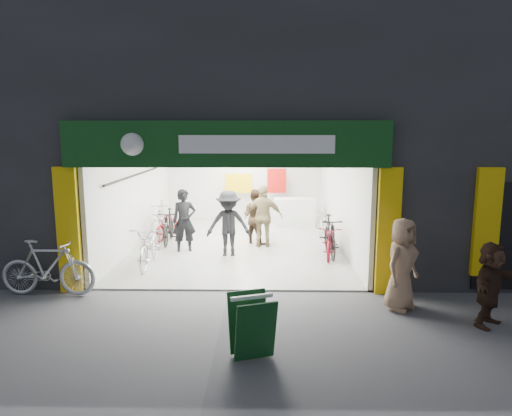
{
  "coord_description": "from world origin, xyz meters",
  "views": [
    {
      "loc": [
        0.75,
        -9.08,
        3.3
      ],
      "look_at": [
        0.55,
        1.5,
        1.51
      ],
      "focal_mm": 32.0,
      "sensor_mm": 36.0,
      "label": 1
    }
  ],
  "objects_px": {
    "bike_left_front": "(150,246)",
    "parked_bike": "(48,268)",
    "sandwich_board": "(252,325)",
    "pedestrian_near": "(402,264)",
    "bike_right_front": "(330,236)"
  },
  "relations": [
    {
      "from": "sandwich_board",
      "to": "bike_left_front",
      "type": "bearing_deg",
      "value": 101.27
    },
    {
      "from": "pedestrian_near",
      "to": "sandwich_board",
      "type": "xyz_separation_m",
      "value": [
        -2.73,
        -1.92,
        -0.36
      ]
    },
    {
      "from": "bike_left_front",
      "to": "sandwich_board",
      "type": "height_order",
      "value": "bike_left_front"
    },
    {
      "from": "bike_left_front",
      "to": "parked_bike",
      "type": "relative_size",
      "value": 1.01
    },
    {
      "from": "bike_left_front",
      "to": "bike_right_front",
      "type": "xyz_separation_m",
      "value": [
        4.57,
        1.01,
        0.03
      ]
    },
    {
      "from": "bike_right_front",
      "to": "bike_left_front",
      "type": "bearing_deg",
      "value": -167.85
    },
    {
      "from": "bike_left_front",
      "to": "pedestrian_near",
      "type": "height_order",
      "value": "pedestrian_near"
    },
    {
      "from": "bike_left_front",
      "to": "pedestrian_near",
      "type": "bearing_deg",
      "value": -28.59
    },
    {
      "from": "bike_left_front",
      "to": "sandwich_board",
      "type": "bearing_deg",
      "value": -62.28
    },
    {
      "from": "bike_left_front",
      "to": "pedestrian_near",
      "type": "relative_size",
      "value": 1.13
    },
    {
      "from": "pedestrian_near",
      "to": "sandwich_board",
      "type": "height_order",
      "value": "pedestrian_near"
    },
    {
      "from": "sandwich_board",
      "to": "bike_right_front",
      "type": "bearing_deg",
      "value": 52.25
    },
    {
      "from": "bike_right_front",
      "to": "parked_bike",
      "type": "xyz_separation_m",
      "value": [
        -6.12,
        -3.09,
        0.04
      ]
    },
    {
      "from": "parked_bike",
      "to": "sandwich_board",
      "type": "distance_m",
      "value": 4.88
    },
    {
      "from": "parked_bike",
      "to": "sandwich_board",
      "type": "xyz_separation_m",
      "value": [
        4.19,
        -2.5,
        -0.07
      ]
    }
  ]
}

